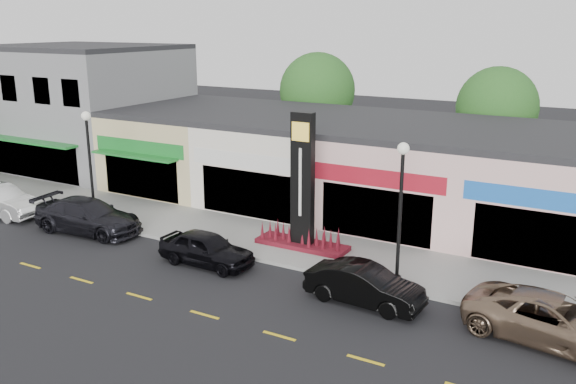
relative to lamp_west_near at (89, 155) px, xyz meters
The scene contains 17 objects.
ground 9.07m from the lamp_west_near, 17.35° to the right, with size 120.00×120.00×0.00m, color black.
sidewalk 8.89m from the lamp_west_near, 13.02° to the left, with size 52.00×4.30×0.15m, color gray.
curb 8.70m from the lamp_west_near, ahead, with size 52.00×0.20×0.15m, color gray.
building_grey_2story 13.45m from the lamp_west_near, 138.08° to the left, with size 12.00×10.95×8.30m.
shop_beige 9.04m from the lamp_west_near, 93.19° to the left, with size 7.00×10.85×4.80m.
shop_cream 11.13m from the lamp_west_near, 54.08° to the left, with size 7.00×10.01×4.80m.
shop_pink_w 16.25m from the lamp_west_near, 33.61° to the left, with size 7.00×10.01×4.80m.
shop_pink_e 22.40m from the lamp_west_near, 23.64° to the left, with size 7.00×10.01×4.80m.
tree_rear_west 17.55m from the lamp_west_near, 76.76° to the left, with size 5.20×5.20×7.83m.
tree_rear_mid 23.39m from the lamp_west_near, 46.74° to the left, with size 4.80×4.80×7.29m.
lamp_west_near is the anchor object (origin of this frame).
lamp_east_near 16.00m from the lamp_west_near, ahead, with size 0.44×0.44×5.47m.
pylon_sign 11.19m from the lamp_west_near, ahead, with size 4.20×1.30×6.00m.
car_dark_sedan 3.09m from the lamp_west_near, 53.98° to the right, with size 5.53×2.25×1.60m, color black.
car_black_sedan 8.96m from the lamp_west_near, 12.03° to the right, with size 4.18×1.68×1.43m, color black.
car_black_conv 15.83m from the lamp_west_near, ahead, with size 4.30×1.50×1.42m, color black.
car_gold_suv 21.89m from the lamp_west_near, ahead, with size 5.41×2.49×1.50m, color #7E6650.
Camera 1 is at (14.92, -18.29, 9.81)m, focal length 38.00 mm.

